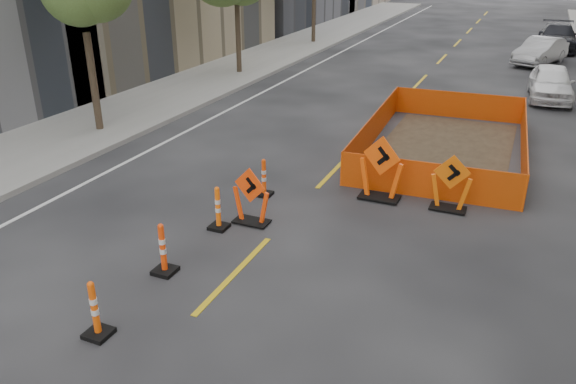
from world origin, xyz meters
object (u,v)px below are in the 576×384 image
at_px(channelizer_6, 264,177).
at_px(parked_car_far, 558,37).
at_px(channelizer_3, 95,309).
at_px(channelizer_5, 218,208).
at_px(channelizer_4, 163,249).
at_px(chevron_sign_center, 381,168).
at_px(parked_car_mid, 540,51).
at_px(parked_car_near, 551,83).
at_px(chevron_sign_right, 451,183).
at_px(chevron_sign_left, 251,196).

relative_size(channelizer_6, parked_car_far, 0.19).
bearing_deg(parked_car_far, channelizer_3, -103.24).
bearing_deg(channelizer_5, channelizer_4, -90.98).
bearing_deg(chevron_sign_center, channelizer_4, -105.46).
bearing_deg(channelizer_4, parked_car_far, 76.96).
height_order(channelizer_4, channelizer_6, channelizer_4).
height_order(chevron_sign_center, parked_car_mid, chevron_sign_center).
distance_m(channelizer_4, channelizer_5, 2.03).
xyz_separation_m(channelizer_5, parked_car_far, (6.99, 28.29, 0.24)).
height_order(channelizer_3, parked_car_far, parked_car_far).
distance_m(channelizer_5, parked_car_near, 16.77).
bearing_deg(parked_car_far, chevron_sign_center, -100.40).
distance_m(channelizer_6, parked_car_far, 27.13).
bearing_deg(parked_car_near, chevron_sign_right, -103.02).
bearing_deg(parked_car_near, chevron_sign_center, -110.31).
xyz_separation_m(chevron_sign_left, chevron_sign_right, (4.01, 2.50, 0.02)).
bearing_deg(channelizer_6, chevron_sign_left, -74.98).
xyz_separation_m(channelizer_5, parked_car_near, (6.69, 15.38, 0.17)).
xyz_separation_m(chevron_sign_center, parked_car_near, (3.80, 12.40, -0.15)).
relative_size(channelizer_3, channelizer_5, 1.02).
distance_m(channelizer_4, chevron_sign_center, 5.81).
relative_size(chevron_sign_right, parked_car_far, 0.27).
bearing_deg(channelizer_6, channelizer_4, -92.59).
bearing_deg(parked_car_mid, parked_car_far, 101.28).
bearing_deg(chevron_sign_left, channelizer_6, 114.46).
distance_m(channelizer_4, chevron_sign_right, 6.84).
bearing_deg(channelizer_5, parked_car_far, 76.13).
bearing_deg(channelizer_4, parked_car_mid, 76.14).
relative_size(channelizer_6, chevron_sign_left, 0.72).
distance_m(chevron_sign_center, chevron_sign_right, 1.68).
height_order(channelizer_4, channelizer_5, channelizer_4).
relative_size(channelizer_3, channelizer_6, 1.05).
xyz_separation_m(channelizer_5, channelizer_6, (0.15, 2.03, -0.02)).
relative_size(chevron_sign_center, parked_car_mid, 0.40).
bearing_deg(chevron_sign_center, channelizer_6, -146.16).
distance_m(channelizer_3, parked_car_far, 33.08).
distance_m(chevron_sign_left, parked_car_far, 28.50).
xyz_separation_m(channelizer_6, chevron_sign_center, (2.74, 0.95, 0.34)).
xyz_separation_m(channelizer_6, parked_car_near, (6.54, 13.34, 0.19)).
bearing_deg(chevron_sign_center, chevron_sign_right, 16.48).
bearing_deg(chevron_sign_right, chevron_sign_center, 171.63).
distance_m(channelizer_3, parked_car_near, 20.53).
distance_m(chevron_sign_center, parked_car_mid, 20.31).
bearing_deg(parked_car_near, channelizer_3, -112.03).
height_order(channelizer_4, chevron_sign_right, chevron_sign_right).
relative_size(channelizer_3, parked_car_far, 0.20).
bearing_deg(chevron_sign_left, channelizer_4, -93.47).
height_order(channelizer_3, channelizer_5, channelizer_3).
xyz_separation_m(channelizer_3, chevron_sign_left, (0.47, 4.59, 0.16)).
relative_size(channelizer_5, chevron_sign_left, 0.75).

